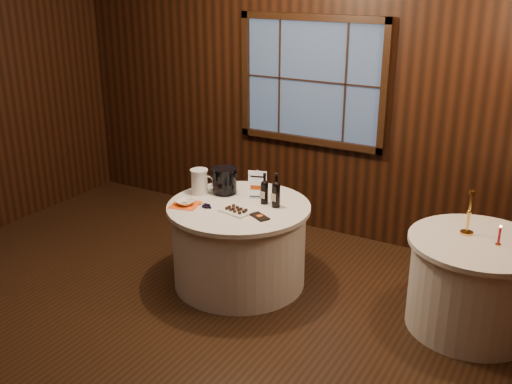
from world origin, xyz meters
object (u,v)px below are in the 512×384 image
Objects in this scene: side_table at (473,284)px; glass_pitcher at (200,182)px; port_bottle_left at (264,190)px; main_table at (239,244)px; ice_bucket at (224,180)px; grape_bunch at (207,206)px; chocolate_box at (260,217)px; brass_candlestick at (468,218)px; sign_stand at (257,188)px; chocolate_plate at (236,210)px; cracker_bowl at (185,202)px; port_bottle_right at (276,192)px; red_candle at (499,237)px.

side_table is 2.53m from glass_pitcher.
port_bottle_left is 0.65m from glass_pitcher.
main_table and side_table have the same top height.
ice_bucket reaches higher than grape_bunch.
grape_bunch is at bearing -66.28° from glass_pitcher.
chocolate_box is 1.68m from brass_candlestick.
sign_stand is 0.55m from glass_pitcher.
grape_bunch is at bearing -148.88° from chocolate_box.
glass_pitcher reaches higher than grape_bunch.
port_bottle_left reaches higher than chocolate_plate.
side_table is 2.95× the size of brass_candlestick.
glass_pitcher reaches higher than chocolate_plate.
chocolate_box reaches higher than main_table.
chocolate_plate is 0.49m from cracker_bowl.
port_bottle_right reaches higher than glass_pitcher.
grape_bunch is 0.66× the size of glass_pitcher.
ice_bucket is at bearing 71.20° from cracker_bowl.
sign_stand is 0.16m from port_bottle_left.
main_table is at bearing -146.80° from port_bottle_right.
main_table is 0.61m from ice_bucket.
cracker_bowl is at bearing -145.09° from port_bottle_left.
sign_stand is 0.28m from port_bottle_right.
red_candle is at bearing 7.60° from main_table.
chocolate_plate reaches higher than main_table.
port_bottle_left is at bearing 69.86° from chocolate_plate.
port_bottle_right reaches higher than ice_bucket.
port_bottle_left is 1.76× the size of cracker_bowl.
sign_stand reaches higher than ice_bucket.
grape_bunch reaches higher than chocolate_box.
ice_bucket reaches higher than main_table.
port_bottle_left is 1.21× the size of glass_pitcher.
cracker_bowl is at bearing -164.96° from brass_candlestick.
sign_stand is 1.75× the size of grape_bunch.
main_table is 0.56m from port_bottle_left.
ice_bucket is at bearing -177.61° from red_candle.
glass_pitcher is (-0.52, -0.17, 0.03)m from sign_stand.
ice_bucket is at bearing 176.28° from chocolate_box.
brass_candlestick is (2.15, 0.19, 0.00)m from ice_bucket.
red_candle is at bearing 2.39° from ice_bucket.
main_table is at bearing 42.43° from grape_bunch.
glass_pitcher is (-0.64, -0.08, -0.00)m from port_bottle_left.
red_candle is (2.40, 0.10, -0.06)m from ice_bucket.
cracker_bowl is 2.60m from red_candle.
chocolate_plate is (-0.11, -0.30, -0.11)m from port_bottle_left.
ice_bucket is at bearing 10.03° from glass_pitcher.
ice_bucket reaches higher than cracker_bowl.
sign_stand reaches higher than grape_bunch.
brass_candlestick is at bearing 15.20° from grape_bunch.
port_bottle_right is 0.86× the size of brass_candlestick.
sign_stand is at bearing 145.90° from port_bottle_left.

